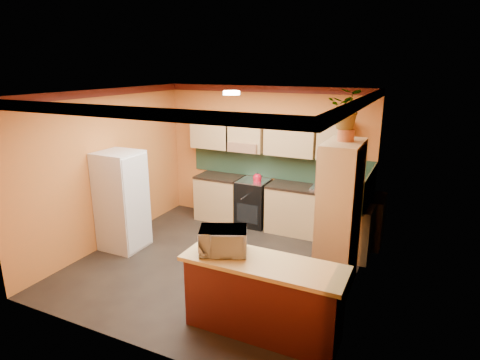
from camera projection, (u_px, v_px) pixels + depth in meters
name	position (u px, v px, depth m)	size (l,w,h in m)	color
room_shell	(224.00, 132.00, 6.09)	(4.24, 4.24, 2.72)	black
base_cabinets_back	(283.00, 208.00, 7.67)	(3.65, 0.60, 0.88)	tan
countertop_back	(284.00, 185.00, 7.54)	(3.65, 0.62, 0.04)	black
stove	(253.00, 203.00, 7.92)	(0.58, 0.58, 0.91)	black
kettle	(257.00, 177.00, 7.69)	(0.17, 0.17, 0.18)	#B60C20
sink	(325.00, 188.00, 7.21)	(0.48, 0.40, 0.03)	silver
base_cabinets_right	(346.00, 231.00, 6.62)	(0.60, 0.80, 0.88)	tan
countertop_right	(348.00, 204.00, 6.50)	(0.62, 0.80, 0.04)	black
fridge	(122.00, 201.00, 6.82)	(0.68, 0.66, 1.70)	silver
pantry	(339.00, 216.00, 5.59)	(0.48, 0.90, 2.10)	tan
fern_pot	(346.00, 135.00, 5.32)	(0.22, 0.22, 0.16)	#974924
fern	(348.00, 109.00, 5.22)	(0.48, 0.41, 0.53)	tan
breakfast_bar	(263.00, 299.00, 4.68)	(1.80, 0.55, 0.88)	#551D13
bar_top	(263.00, 263.00, 4.56)	(1.90, 0.65, 0.05)	tan
microwave	(223.00, 241.00, 4.72)	(0.55, 0.38, 0.31)	silver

